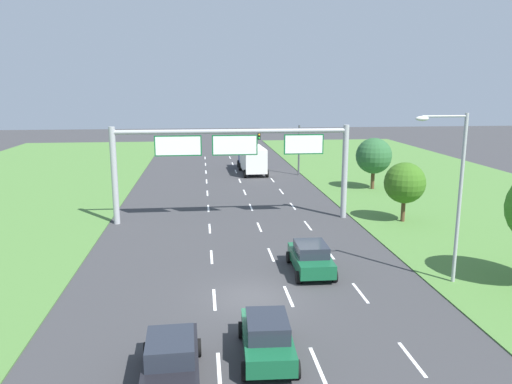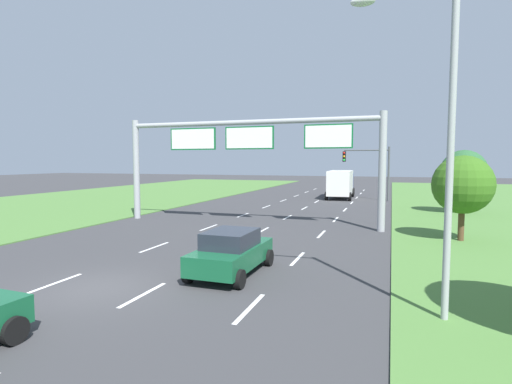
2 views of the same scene
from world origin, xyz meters
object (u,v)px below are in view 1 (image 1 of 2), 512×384
Objects in this scene: car_near_red at (267,337)px; car_mid_lane at (311,257)px; box_truck at (252,158)px; sign_gantry at (233,154)px; roadside_tree_far at (374,156)px; traffic_light_mast at (282,141)px; roadside_tree_mid at (405,183)px; car_lead_silver at (171,360)px; street_lamp at (454,184)px.

car_near_red is 8.95m from car_mid_lane.
sign_gantry is (-3.46, -21.13, 3.29)m from box_truck.
traffic_light_mast is at bearing 130.67° from roadside_tree_far.
car_near_red is 40.57m from box_truck.
car_mid_lane is at bearing -92.07° from box_truck.
roadside_tree_mid is at bearing -8.44° from sign_gantry.
roadside_tree_mid is (15.70, 18.74, 2.09)m from car_lead_silver.
car_near_red is 0.96× the size of car_lead_silver.
box_truck is (3.53, 40.41, 0.87)m from car_near_red.
traffic_light_mast is at bearing 82.54° from car_near_red.
street_lamp reaches higher than car_near_red.
roadside_tree_far reaches higher than car_mid_lane.
traffic_light_mast is at bearing 105.37° from roadside_tree_mid.
box_truck is 4.47m from traffic_light_mast.
traffic_light_mast is 11.52m from roadside_tree_far.
street_lamp reaches higher than car_mid_lane.
roadside_tree_far is at bearing 79.66° from street_lamp.
roadside_tree_far is (10.62, -11.06, 1.59)m from box_truck.
roadside_tree_far is (10.72, 21.08, 2.44)m from car_mid_lane.
car_lead_silver is 40.72m from traffic_light_mast.
roadside_tree_far is (1.83, 11.89, 0.34)m from roadside_tree_mid.
roadside_tree_mid is at bearing -70.94° from box_truck.
car_near_red is 0.48× the size of box_truck.
traffic_light_mast is 32.24m from street_lamp.
roadside_tree_far reaches higher than car_near_red.
box_truck is (6.91, 41.69, 0.84)m from car_lead_silver.
car_near_red is 3.61m from car_lead_silver.
car_mid_lane is at bearing 160.85° from street_lamp.
car_near_red is at bearing -96.89° from box_truck.
sign_gantry is 19.95m from traffic_light_mast.
car_mid_lane is 0.49× the size of street_lamp.
sign_gantry is 3.90× the size of roadside_tree_mid.
car_lead_silver is at bearing -129.96° from roadside_tree_mid.
sign_gantry reaches higher than car_near_red.
car_lead_silver is 35.37m from roadside_tree_far.
car_lead_silver is 11.72m from car_mid_lane.
car_near_red is 12.35m from street_lamp.
sign_gantry is 2.03× the size of street_lamp.
car_mid_lane is 32.16m from box_truck.
roadside_tree_far reaches higher than box_truck.
roadside_tree_mid reaches higher than box_truck.
traffic_light_mast is at bearing 84.76° from car_mid_lane.
roadside_tree_mid is at bearing 78.03° from street_lamp.
car_near_red is 32.68m from roadside_tree_far.
car_lead_silver reaches higher than car_near_red.
sign_gantry is 12.56m from roadside_tree_mid.
car_lead_silver is 0.50× the size of street_lamp.
box_truck is 21.67m from sign_gantry.
box_truck is at bearing 87.46° from car_near_red.
sign_gantry is (3.44, 20.55, 4.13)m from car_lead_silver.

